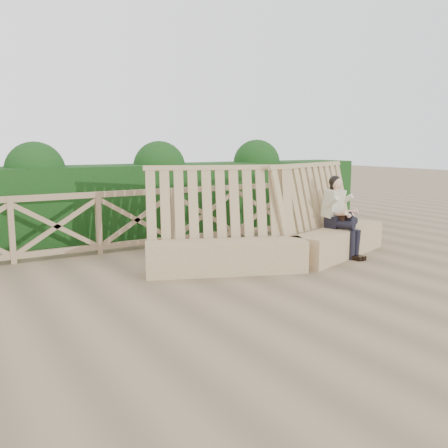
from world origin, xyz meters
TOP-DOWN VIEW (x-y plane):
  - ground at (0.00, 0.00)m, footprint 60.00×60.00m
  - bench at (1.66, 1.26)m, footprint 4.69×1.58m
  - woman at (2.79, 1.19)m, footprint 0.44×0.83m
  - guardrail at (0.00, 3.50)m, footprint 10.10×0.09m
  - hedge at (0.00, 4.70)m, footprint 12.00×1.20m

SIDE VIEW (x-z plane):
  - ground at x=0.00m, z-range 0.00..0.00m
  - bench at x=1.66m, z-range -0.40..1.22m
  - guardrail at x=0.00m, z-range 0.00..1.10m
  - hedge at x=0.00m, z-range 0.00..1.50m
  - woman at x=2.79m, z-range 0.07..1.45m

